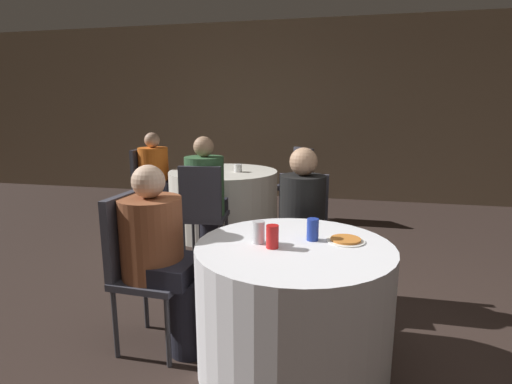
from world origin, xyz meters
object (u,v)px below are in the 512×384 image
(soda_can_red, at_px, (272,237))
(table_near, at_px, (293,309))
(chair_far_west, at_px, (148,180))
(person_orange_shirt, at_px, (159,178))
(chair_far_south, at_px, (203,207))
(table_far, at_px, (224,202))
(person_black_shirt, at_px, (301,227))
(chair_near_north, at_px, (303,225))
(soda_can_blue, at_px, (313,230))
(person_floral_shirt, at_px, (163,257))
(soda_can_silver, at_px, (259,232))
(person_green_jacket, at_px, (206,197))
(chair_near_west, at_px, (138,258))
(chair_far_northeast, at_px, (297,178))
(pizza_plate_near, at_px, (346,240))

(soda_can_red, bearing_deg, table_near, 32.23)
(chair_far_west, xyz_separation_m, person_orange_shirt, (0.16, -0.02, 0.03))
(chair_far_south, relative_size, person_orange_shirt, 0.82)
(soda_can_red, bearing_deg, table_far, 112.61)
(table_near, xyz_separation_m, person_black_shirt, (-0.04, 0.78, 0.23))
(chair_near_north, bearing_deg, soda_can_blue, 96.20)
(person_floral_shirt, distance_m, person_black_shirt, 1.05)
(chair_far_west, xyz_separation_m, soda_can_silver, (1.97, -2.52, 0.23))
(person_floral_shirt, relative_size, soda_can_silver, 9.34)
(person_green_jacket, height_order, soda_can_red, person_green_jacket)
(chair_near_west, distance_m, chair_near_north, 1.27)
(table_near, xyz_separation_m, soda_can_red, (-0.11, -0.07, 0.43))
(person_orange_shirt, relative_size, soda_can_blue, 9.53)
(chair_near_west, xyz_separation_m, person_floral_shirt, (0.16, -0.01, 0.02))
(person_black_shirt, bearing_deg, table_near, 90.00)
(chair_far_west, bearing_deg, table_near, 48.16)
(person_floral_shirt, bearing_deg, chair_far_west, -148.08)
(person_floral_shirt, relative_size, person_black_shirt, 0.97)
(table_near, height_order, person_floral_shirt, person_floral_shirt)
(table_near, relative_size, person_orange_shirt, 0.92)
(person_orange_shirt, xyz_separation_m, soda_can_red, (1.89, -2.56, 0.20))
(person_green_jacket, distance_m, soda_can_silver, 1.73)
(chair_near_north, height_order, chair_far_northeast, same)
(person_black_shirt, bearing_deg, chair_far_northeast, -85.75)
(chair_far_south, height_order, soda_can_red, chair_far_south)
(chair_near_west, height_order, soda_can_red, chair_near_west)
(chair_far_south, xyz_separation_m, person_green_jacket, (-0.02, 0.16, 0.05))
(person_green_jacket, relative_size, soda_can_blue, 9.87)
(chair_near_north, relative_size, pizza_plate_near, 4.53)
(table_near, bearing_deg, person_floral_shirt, 177.20)
(person_black_shirt, bearing_deg, pizza_plate_near, 111.91)
(person_black_shirt, relative_size, soda_can_red, 9.66)
(chair_near_west, distance_m, chair_far_west, 2.75)
(chair_near_west, height_order, person_black_shirt, person_black_shirt)
(chair_far_south, height_order, person_floral_shirt, person_floral_shirt)
(person_floral_shirt, bearing_deg, person_orange_shirt, -150.80)
(person_floral_shirt, relative_size, soda_can_red, 9.34)
(table_near, relative_size, soda_can_red, 8.73)
(table_near, bearing_deg, chair_far_northeast, 96.28)
(table_far, distance_m, person_floral_shirt, 2.37)
(person_orange_shirt, xyz_separation_m, soda_can_blue, (2.09, -2.39, 0.20))
(table_near, distance_m, soda_can_silver, 0.47)
(table_far, bearing_deg, chair_far_northeast, 41.09)
(chair_far_west, distance_m, soda_can_blue, 3.30)
(table_near, relative_size, soda_can_blue, 8.73)
(chair_far_west, distance_m, person_green_jacket, 1.53)
(table_near, distance_m, chair_far_northeast, 3.09)
(chair_far_south, height_order, pizza_plate_near, chair_far_south)
(chair_far_west, height_order, soda_can_blue, chair_far_west)
(person_green_jacket, relative_size, pizza_plate_near, 5.71)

